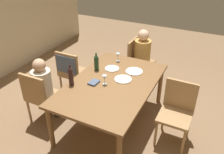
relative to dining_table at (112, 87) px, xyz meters
The scene contains 16 objects.
ground_plane 0.67m from the dining_table, ahead, with size 10.00×10.00×0.00m, color #846647.
dining_table is the anchor object (origin of this frame).
chair_far_left 1.10m from the dining_table, 117.39° to the left, with size 0.44×0.44×0.92m.
chair_right_end 1.31m from the dining_table, ahead, with size 0.44×0.44×0.92m.
chair_near 0.98m from the dining_table, 84.86° to the right, with size 0.44×0.44×0.92m.
chair_far_right 1.01m from the dining_table, 73.29° to the left, with size 0.46×0.44×0.92m.
person_woman_host 1.04m from the dining_table, 111.88° to the left, with size 0.33×0.29×1.10m.
person_man_bearded 1.30m from the dining_table, ahead, with size 0.31×0.36×1.14m.
wine_bottle_tall_green 0.63m from the dining_table, 121.77° to the left, with size 0.07×0.07×0.33m.
wine_bottle_dark_red 0.51m from the dining_table, 58.80° to the left, with size 0.07×0.07×0.30m.
wine_glass_near_left 0.74m from the dining_table, 18.32° to the left, with size 0.07×0.07×0.15m.
wine_glass_centre 0.21m from the dining_table, 135.94° to the left, with size 0.07×0.07×0.15m.
dinner_plate_host 0.49m from the dining_table, 20.25° to the right, with size 0.27×0.27×0.01m, color white.
dinner_plate_guest_left 0.44m from the dining_table, 26.41° to the left, with size 0.23×0.23×0.01m, color silver.
dinner_plate_guest_right 0.21m from the dining_table, 34.79° to the right, with size 0.26×0.26×0.01m, color silver.
folded_napkin 0.28m from the dining_table, 119.74° to the left, with size 0.16×0.12×0.03m, color #4C5B75.
Camera 1 is at (-2.64, -1.31, 2.58)m, focal length 37.85 mm.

